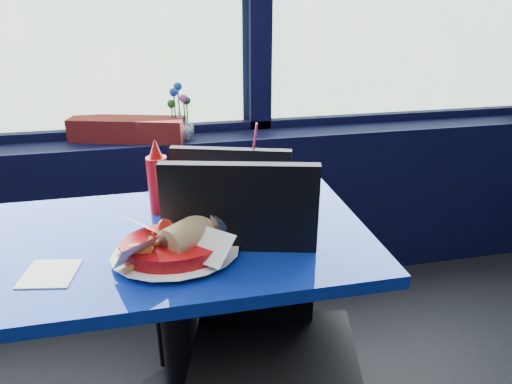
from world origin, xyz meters
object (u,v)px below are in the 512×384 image
chair_near_back (219,239)px  ketchup_bottle (158,181)px  near_table (176,285)px  food_basket (178,244)px  chair_near_front (260,323)px  flower_vase (180,123)px  planter_box (128,129)px  soda_cup (251,182)px

chair_near_back → ketchup_bottle: size_ratio=3.75×
near_table → food_basket: (0.02, -0.13, 0.22)m
near_table → ketchup_bottle: ketchup_bottle is taller
chair_near_front → flower_vase: size_ratio=3.91×
ketchup_bottle → food_basket: bearing=-81.9°
ketchup_bottle → chair_near_front: bearing=-59.4°
chair_near_back → planter_box: bearing=-41.5°
flower_vase → food_basket: 0.96m
planter_box → flower_vase: size_ratio=2.01×
food_basket → ketchup_bottle: (-0.04, 0.30, 0.07)m
chair_near_front → food_basket: size_ratio=2.77×
planter_box → near_table: bearing=-63.7°
chair_near_front → chair_near_back: bearing=108.2°
planter_box → soda_cup: bearing=-40.8°
flower_vase → ketchup_bottle: (-0.11, -0.65, -0.02)m
ketchup_bottle → soda_cup: 0.31m
near_table → flower_vase: bearing=84.2°
soda_cup → flower_vase: bearing=107.6°
food_basket → chair_near_back: bearing=53.2°
chair_near_front → flower_vase: (-0.14, 1.07, 0.30)m
near_table → food_basket: 0.26m
soda_cup → chair_near_back: bearing=132.7°
planter_box → chair_near_back: bearing=-43.0°
flower_vase → soda_cup: flower_vase is taller
near_table → chair_near_front: size_ratio=1.19×
near_table → ketchup_bottle: size_ratio=4.73×
soda_cup → ketchup_bottle: bearing=-177.2°
chair_near_back → chair_near_front: bearing=111.9°
chair_near_back → soda_cup: bearing=150.1°
chair_near_front → flower_vase: 1.12m
chair_near_back → food_basket: 0.52m
planter_box → food_basket: planter_box is taller
flower_vase → soda_cup: 0.66m
near_table → soda_cup: size_ratio=4.11×
near_table → soda_cup: 0.43m
planter_box → ketchup_bottle: ketchup_bottle is taller
chair_near_front → planter_box: bearing=122.6°
chair_near_front → planter_box: chair_near_front is taller
ketchup_bottle → chair_near_back: bearing=32.1°
planter_box → ketchup_bottle: size_ratio=2.05×
chair_near_front → ketchup_bottle: 0.56m
near_table → flower_vase: (0.08, 0.82, 0.31)m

